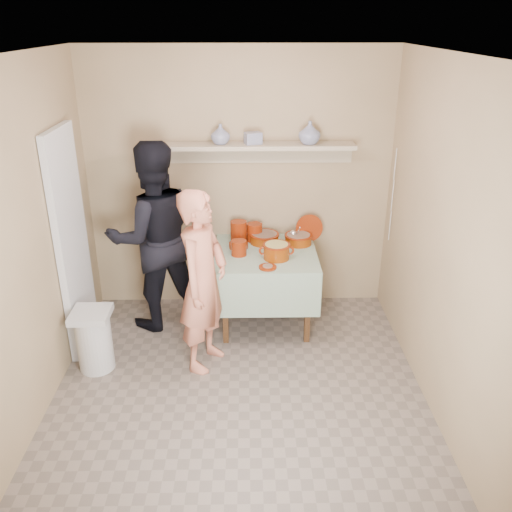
{
  "coord_description": "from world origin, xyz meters",
  "views": [
    {
      "loc": [
        0.07,
        -3.46,
        2.81
      ],
      "look_at": [
        0.15,
        0.75,
        0.95
      ],
      "focal_mm": 38.0,
      "sensor_mm": 36.0,
      "label": 1
    }
  ],
  "objects_px": {
    "trash_bin": "(94,340)",
    "serving_table": "(265,263)",
    "cazuela_rice": "(276,250)",
    "person_cook": "(203,282)",
    "person_helper": "(154,237)"
  },
  "relations": [
    {
      "from": "trash_bin",
      "to": "person_cook",
      "type": "bearing_deg",
      "value": 4.24
    },
    {
      "from": "serving_table",
      "to": "person_cook",
      "type": "bearing_deg",
      "value": -127.94
    },
    {
      "from": "cazuela_rice",
      "to": "trash_bin",
      "type": "distance_m",
      "value": 1.79
    },
    {
      "from": "serving_table",
      "to": "cazuela_rice",
      "type": "bearing_deg",
      "value": -58.96
    },
    {
      "from": "person_cook",
      "to": "cazuela_rice",
      "type": "relative_size",
      "value": 4.81
    },
    {
      "from": "person_helper",
      "to": "cazuela_rice",
      "type": "distance_m",
      "value": 1.16
    },
    {
      "from": "serving_table",
      "to": "trash_bin",
      "type": "relative_size",
      "value": 1.74
    },
    {
      "from": "person_cook",
      "to": "person_helper",
      "type": "height_order",
      "value": "person_helper"
    },
    {
      "from": "person_helper",
      "to": "serving_table",
      "type": "distance_m",
      "value": 1.09
    },
    {
      "from": "person_helper",
      "to": "person_cook",
      "type": "bearing_deg",
      "value": 104.46
    },
    {
      "from": "trash_bin",
      "to": "cazuela_rice",
      "type": "bearing_deg",
      "value": 20.98
    },
    {
      "from": "serving_table",
      "to": "cazuela_rice",
      "type": "xyz_separation_m",
      "value": [
        0.1,
        -0.16,
        0.2
      ]
    },
    {
      "from": "person_helper",
      "to": "serving_table",
      "type": "relative_size",
      "value": 1.88
    },
    {
      "from": "trash_bin",
      "to": "serving_table",
      "type": "bearing_deg",
      "value": 27.24
    },
    {
      "from": "person_helper",
      "to": "trash_bin",
      "type": "bearing_deg",
      "value": 39.5
    }
  ]
}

